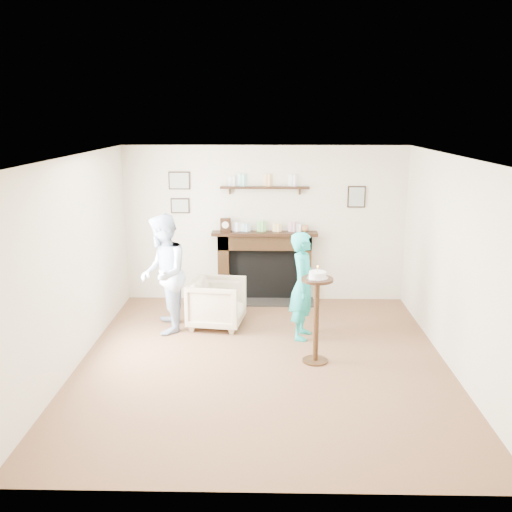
{
  "coord_description": "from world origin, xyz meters",
  "views": [
    {
      "loc": [
        0.05,
        -6.5,
        2.97
      ],
      "look_at": [
        -0.1,
        0.9,
        1.12
      ],
      "focal_mm": 40.0,
      "sensor_mm": 36.0,
      "label": 1
    }
  ],
  "objects_px": {
    "armchair": "(218,326)",
    "woman": "(302,337)",
    "pedestal_table": "(317,303)",
    "man": "(165,330)"
  },
  "relations": [
    {
      "from": "pedestal_table",
      "to": "man",
      "type": "bearing_deg",
      "value": 153.93
    },
    {
      "from": "man",
      "to": "armchair",
      "type": "bearing_deg",
      "value": 97.26
    },
    {
      "from": "woman",
      "to": "pedestal_table",
      "type": "relative_size",
      "value": 1.19
    },
    {
      "from": "armchair",
      "to": "pedestal_table",
      "type": "xyz_separation_m",
      "value": [
        1.31,
        -1.2,
        0.75
      ]
    },
    {
      "from": "man",
      "to": "woman",
      "type": "height_order",
      "value": "man"
    },
    {
      "from": "man",
      "to": "pedestal_table",
      "type": "distance_m",
      "value": 2.39
    },
    {
      "from": "woman",
      "to": "pedestal_table",
      "type": "height_order",
      "value": "pedestal_table"
    },
    {
      "from": "armchair",
      "to": "pedestal_table",
      "type": "height_order",
      "value": "pedestal_table"
    },
    {
      "from": "man",
      "to": "woman",
      "type": "xyz_separation_m",
      "value": [
        1.92,
        -0.19,
        0.0
      ]
    },
    {
      "from": "armchair",
      "to": "woman",
      "type": "bearing_deg",
      "value": -100.23
    }
  ]
}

